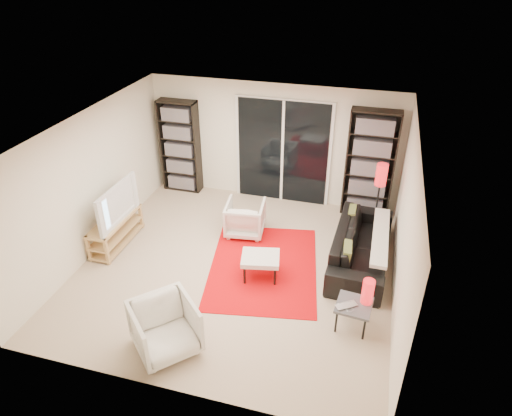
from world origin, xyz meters
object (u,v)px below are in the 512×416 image
Objects in this scene: tv_stand at (116,231)px; bookshelf_left at (180,147)px; armchair_front at (165,328)px; ottoman at (260,259)px; floor_lamp at (380,182)px; bookshelf_right at (370,165)px; side_table at (354,307)px; armchair_back at (245,218)px; sofa at (362,245)px.

bookshelf_left is at bearing 82.58° from tv_stand.
ottoman is at bearing 20.01° from armchair_front.
floor_lamp is (4.36, 1.49, 0.83)m from tv_stand.
armchair_front is 1.17× the size of ottoman.
armchair_front is 1.94m from ottoman.
bookshelf_right reaches higher than armchair_front.
armchair_front is (1.60, -4.24, -0.61)m from bookshelf_left.
tv_stand is 2.70m from ottoman.
bookshelf_right reaches higher than tv_stand.
tv_stand is 4.31m from side_table.
floor_lamp reaches higher than tv_stand.
tv_stand is at bearing 87.86° from armchair_front.
armchair_back reaches higher than tv_stand.
sofa is 1.17m from floor_lamp.
sofa is 1.55m from side_table.
tv_stand is 4.25m from sofa.
bookshelf_left is 1.37× the size of floor_lamp.
bookshelf_right is 1.79m from sofa.
bookshelf_left is at bearing 169.27° from floor_lamp.
bookshelf_right reaches higher than floor_lamp.
bookshelf_right reaches higher than ottoman.
bookshelf_left is 4.14m from floor_lamp.
side_table is (4.20, -0.93, 0.09)m from tv_stand.
tv_stand is 0.88× the size of floor_lamp.
floor_lamp is at bearing 45.48° from ottoman.
ottoman is at bearing 121.31° from sofa.
tv_stand is 2.42× the size of side_table.
armchair_back is 2.46m from floor_lamp.
armchair_back is 2.94m from armchair_front.
tv_stand is at bearing -151.44° from bookshelf_right.
bookshelf_left reaches higher than ottoman.
bookshelf_right is at bearing 4.31° from sofa.
armchair_front is (-2.25, -4.24, -0.69)m from bookshelf_right.
bookshelf_right is at bearing 16.27° from armchair_front.
armchair_front is at bearing -125.43° from floor_lamp.
bookshelf_right is 1.68× the size of tv_stand.
bookshelf_left is 2.80× the size of armchair_back.
floor_lamp is at bearing 86.32° from side_table.
armchair_front reaches higher than tv_stand.
sofa is 3.48m from armchair_front.
side_table is (0.00, -1.55, 0.03)m from sofa.
floor_lamp reaches higher than armchair_back.
sofa is at bearing 90.17° from side_table.
sofa is (0.06, -1.63, -0.73)m from bookshelf_right.
sofa is 4.27× the size of side_table.
side_table is (2.11, -1.87, 0.04)m from armchair_back.
side_table is at bearing -25.17° from ottoman.
bookshelf_left is 2.45× the size of armchair_front.
bookshelf_left reaches higher than side_table.
bookshelf_left is at bearing 134.12° from ottoman.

